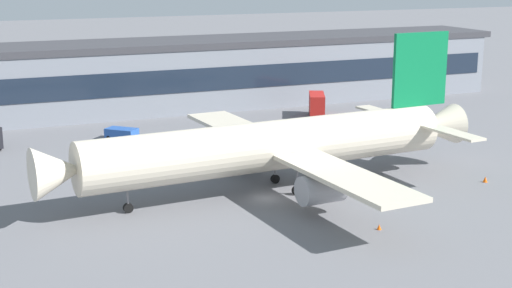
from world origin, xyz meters
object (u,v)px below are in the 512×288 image
at_px(airliner, 276,145).
at_px(catering_truck, 317,104).
at_px(pushback_tractor, 122,133).
at_px(traffic_cone_1, 379,227).
at_px(traffic_cone_0, 485,179).

height_order(airliner, catering_truck, airliner).
xyz_separation_m(pushback_tractor, traffic_cone_1, (15.21, -50.51, -0.76)).
bearing_deg(airliner, traffic_cone_0, -15.52).
height_order(airliner, traffic_cone_0, airliner).
height_order(traffic_cone_0, traffic_cone_1, traffic_cone_0).
height_order(airliner, pushback_tractor, airliner).
bearing_deg(airliner, traffic_cone_1, -75.72).
height_order(pushback_tractor, traffic_cone_0, pushback_tractor).
xyz_separation_m(airliner, pushback_tractor, (-10.96, 33.82, -4.59)).
bearing_deg(traffic_cone_1, pushback_tractor, 106.76).
distance_m(catering_truck, traffic_cone_1, 58.24).
xyz_separation_m(catering_truck, pushback_tractor, (-36.15, -3.79, -1.24)).
bearing_deg(catering_truck, pushback_tractor, -174.01).
bearing_deg(catering_truck, traffic_cone_0, -89.20).
relative_size(airliner, catering_truck, 7.40).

